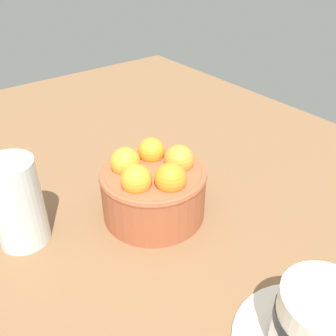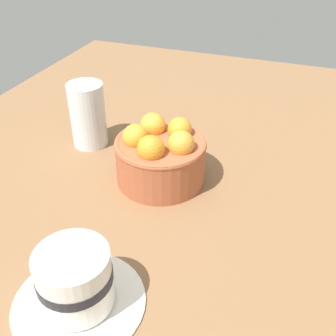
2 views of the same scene
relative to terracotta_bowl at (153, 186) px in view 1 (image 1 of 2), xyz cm
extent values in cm
cube|color=brown|center=(0.02, 0.00, -6.08)|extent=(122.41, 91.56, 3.06)
cylinder|color=#AD5938|center=(0.02, 0.00, -1.05)|extent=(13.92, 13.92, 7.01)
torus|color=#AD5938|center=(0.02, 0.00, 2.06)|extent=(14.12, 14.12, 1.00)
sphere|color=orange|center=(3.15, -2.00, 3.29)|extent=(3.78, 3.78, 3.78)
sphere|color=gold|center=(2.89, 2.36, 3.29)|extent=(4.00, 4.00, 4.00)
sphere|color=gold|center=(-1.34, 3.46, 3.29)|extent=(3.91, 3.91, 3.91)
sphere|color=orange|center=(-3.69, -0.23, 3.29)|extent=(4.04, 4.04, 4.04)
sphere|color=gold|center=(-0.92, -3.60, 3.29)|extent=(3.99, 3.99, 3.99)
cylinder|color=white|center=(-25.23, -0.01, -0.43)|extent=(8.06, 8.06, 7.04)
cylinder|color=black|center=(-25.23, -0.01, 0.02)|extent=(8.22, 8.22, 1.27)
cylinder|color=silver|center=(5.96, 15.98, 1.19)|extent=(6.26, 6.26, 11.48)
camera|label=1|loc=(-32.69, 22.81, 28.90)|focal=39.43mm
camera|label=2|loc=(-48.44, -19.19, 33.49)|focal=42.92mm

